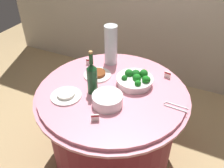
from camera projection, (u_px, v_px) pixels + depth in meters
name	position (u px, v px, depth m)	size (l,w,h in m)	color
ground_plane	(112.00, 153.00, 2.20)	(6.00, 6.00, 0.00)	tan
buffet_table	(112.00, 124.00, 1.98)	(1.16, 1.16, 0.74)	maroon
broccoli_bowl	(135.00, 80.00, 1.79)	(0.28, 0.28, 0.12)	white
plate_stack	(107.00, 100.00, 1.61)	(0.21, 0.21, 0.08)	white
wine_bottle	(92.00, 77.00, 1.67)	(0.07, 0.07, 0.34)	#184722
decorative_fruit_vase	(111.00, 46.00, 1.99)	(0.11, 0.11, 0.34)	silver
serving_tongs	(175.00, 107.00, 1.61)	(0.17, 0.05, 0.01)	silver
food_plate_stir_fry	(97.00, 74.00, 1.91)	(0.22, 0.22, 0.03)	white
food_plate_rice	(66.00, 95.00, 1.69)	(0.22, 0.22, 0.03)	white
label_placard_front	(168.00, 75.00, 1.87)	(0.05, 0.02, 0.05)	white
label_placard_mid	(89.00, 62.00, 2.03)	(0.05, 0.02, 0.05)	white
label_placard_rear	(95.00, 117.00, 1.48)	(0.05, 0.03, 0.05)	white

